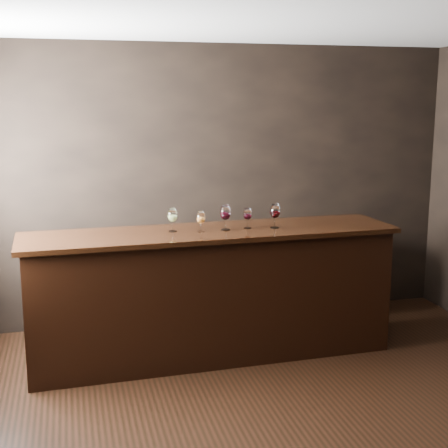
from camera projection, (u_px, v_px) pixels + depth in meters
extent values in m
plane|color=black|center=(285.00, 418.00, 4.48)|extent=(5.00, 5.00, 0.00)
cube|color=black|center=(213.00, 185.00, 6.35)|extent=(5.00, 0.02, 2.80)
cube|color=silver|center=(293.00, 11.00, 3.93)|extent=(5.00, 4.50, 0.02)
cube|color=black|center=(212.00, 296.00, 5.49)|extent=(3.16, 0.78, 1.10)
cube|color=black|center=(211.00, 233.00, 5.38)|extent=(3.27, 0.85, 0.04)
cube|color=black|center=(246.00, 280.00, 6.40)|extent=(2.40, 0.40, 0.87)
cylinder|color=white|center=(173.00, 231.00, 5.34)|extent=(0.07, 0.07, 0.00)
cylinder|color=white|center=(173.00, 227.00, 5.33)|extent=(0.01, 0.01, 0.08)
ellipsoid|color=white|center=(173.00, 215.00, 5.31)|extent=(0.08, 0.08, 0.12)
cylinder|color=white|center=(172.00, 209.00, 5.30)|extent=(0.06, 0.06, 0.01)
ellipsoid|color=#B7C263|center=(173.00, 218.00, 5.31)|extent=(0.07, 0.07, 0.05)
cylinder|color=white|center=(201.00, 231.00, 5.32)|extent=(0.06, 0.06, 0.00)
cylinder|color=white|center=(201.00, 227.00, 5.31)|extent=(0.01, 0.01, 0.07)
ellipsoid|color=white|center=(201.00, 217.00, 5.30)|extent=(0.08, 0.08, 0.11)
cylinder|color=white|center=(201.00, 212.00, 5.29)|extent=(0.06, 0.06, 0.01)
ellipsoid|color=#C97227|center=(201.00, 219.00, 5.30)|extent=(0.06, 0.06, 0.05)
cylinder|color=white|center=(225.00, 230.00, 5.40)|extent=(0.08, 0.08, 0.00)
cylinder|color=white|center=(225.00, 225.00, 5.39)|extent=(0.01, 0.01, 0.08)
ellipsoid|color=white|center=(225.00, 213.00, 5.37)|extent=(0.09, 0.09, 0.13)
cylinder|color=white|center=(225.00, 206.00, 5.36)|extent=(0.07, 0.07, 0.01)
ellipsoid|color=black|center=(225.00, 215.00, 5.38)|extent=(0.07, 0.07, 0.06)
cylinder|color=white|center=(247.00, 228.00, 5.47)|extent=(0.06, 0.06, 0.00)
cylinder|color=white|center=(248.00, 224.00, 5.47)|extent=(0.01, 0.01, 0.07)
ellipsoid|color=white|center=(248.00, 214.00, 5.45)|extent=(0.08, 0.08, 0.11)
cylinder|color=white|center=(248.00, 209.00, 5.44)|extent=(0.06, 0.06, 0.01)
ellipsoid|color=black|center=(248.00, 216.00, 5.45)|extent=(0.06, 0.06, 0.05)
cylinder|color=white|center=(275.00, 227.00, 5.49)|extent=(0.08, 0.08, 0.00)
cylinder|color=white|center=(275.00, 223.00, 5.48)|extent=(0.01, 0.01, 0.08)
ellipsoid|color=white|center=(275.00, 211.00, 5.46)|extent=(0.09, 0.09, 0.13)
cylinder|color=white|center=(275.00, 205.00, 5.45)|extent=(0.07, 0.07, 0.01)
ellipsoid|color=black|center=(275.00, 213.00, 5.46)|extent=(0.07, 0.07, 0.06)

